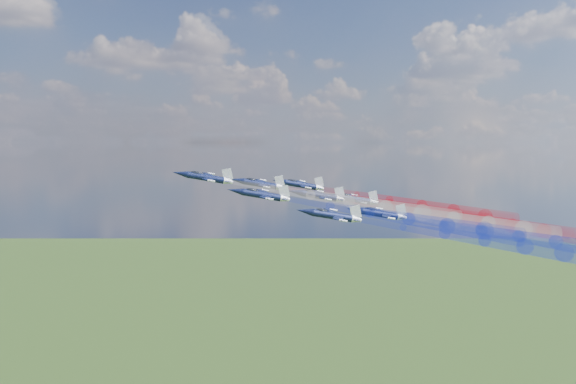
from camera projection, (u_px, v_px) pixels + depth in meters
jet_lead at (206, 178)px, 141.65m from camera, size 16.98×15.70×6.80m
trail_lead at (349, 201)px, 146.17m from camera, size 48.76×26.40×13.66m
jet_inner_left at (262, 195)px, 135.78m from camera, size 16.98×15.70×6.80m
trail_inner_left at (409, 219)px, 140.30m from camera, size 48.76×26.40×13.66m
jet_inner_right at (260, 184)px, 154.99m from camera, size 16.98×15.70×6.80m
trail_inner_right at (389, 205)px, 159.51m from camera, size 48.76×26.40×13.66m
jet_outer_left at (332, 216)px, 128.65m from camera, size 16.98×15.70×6.80m
trail_outer_left at (485, 240)px, 133.17m from camera, size 48.76×26.40×13.66m
jet_center_third at (319, 196)px, 146.97m from camera, size 16.98×15.70×6.80m
trail_center_third at (454, 218)px, 151.49m from camera, size 48.76×26.40×13.66m
jet_outer_right at (301, 185)px, 164.46m from camera, size 16.98×15.70×6.80m
trail_outer_right at (422, 205)px, 168.98m from camera, size 48.76×26.40×13.66m
jet_rear_left at (380, 214)px, 139.72m from camera, size 16.98×15.70×6.80m
trail_rear_left at (519, 236)px, 144.24m from camera, size 48.76×26.40×13.66m
jet_rear_right at (354, 199)px, 157.01m from camera, size 16.98×15.70×6.80m
trail_rear_right at (479, 220)px, 161.53m from camera, size 48.76×26.40×13.66m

